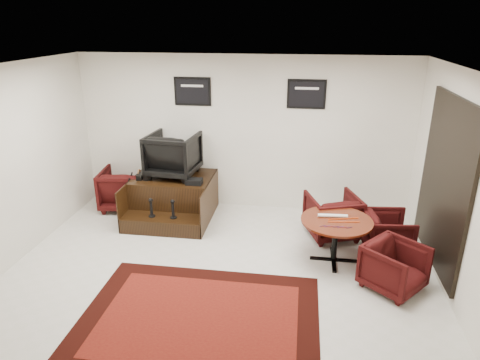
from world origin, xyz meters
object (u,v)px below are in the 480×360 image
shine_chair (173,152)px  armchair_side (124,187)px  shine_podium (173,198)px  table_chair_corner (395,265)px  meeting_table (336,225)px  table_chair_window (388,231)px  table_chair_back (333,214)px

shine_chair → armchair_side: 1.25m
shine_podium → table_chair_corner: 3.92m
meeting_table → armchair_side: bearing=160.0°
shine_podium → shine_chair: shine_chair is taller
armchair_side → table_chair_window: armchair_side is taller
shine_podium → meeting_table: bearing=-22.7°
table_chair_window → shine_podium: bearing=72.2°
table_chair_window → armchair_side: bearing=72.1°
shine_podium → meeting_table: shine_podium is taller
table_chair_back → table_chair_window: (0.81, -0.39, -0.05)m
shine_chair → meeting_table: (2.78, -1.31, -0.57)m
shine_podium → table_chair_back: (2.79, -0.37, 0.06)m
shine_podium → table_chair_corner: bearing=-26.6°
meeting_table → table_chair_corner: size_ratio=1.45×
table_chair_corner → shine_chair: bearing=102.8°
shine_podium → shine_chair: 0.83m
shine_podium → armchair_side: armchair_side is taller
armchair_side → table_chair_corner: (4.51, -1.97, -0.07)m
shine_chair → table_chair_window: shine_chair is taller
armchair_side → table_chair_back: bearing=164.5°
shine_podium → armchair_side: (-1.01, 0.22, 0.08)m
shine_podium → meeting_table: (2.78, -1.16, 0.25)m
meeting_table → table_chair_window: (0.81, 0.40, -0.24)m
table_chair_corner → meeting_table: bearing=92.1°
armchair_side → shine_chair: bearing=169.2°
table_chair_window → table_chair_corner: bearing=169.3°
meeting_table → table_chair_back: (0.01, 0.79, -0.19)m
shine_chair → table_chair_window: 3.79m
meeting_table → table_chair_window: 0.94m
meeting_table → table_chair_back: 0.81m
table_chair_back → table_chair_window: bearing=135.6°
shine_chair → armchair_side: (-1.01, 0.07, -0.73)m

